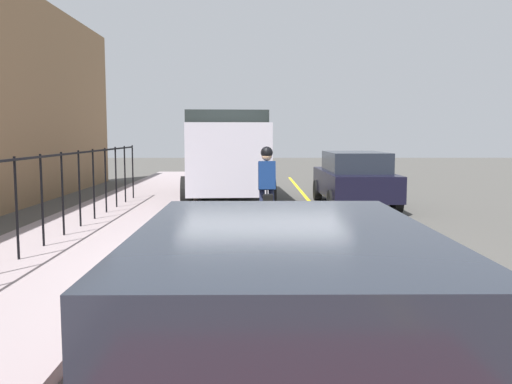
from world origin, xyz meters
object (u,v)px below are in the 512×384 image
at_px(cyclist_lead, 267,189).
at_px(box_truck_background, 226,151).
at_px(traffic_cone_near, 131,289).
at_px(parked_sedan_rear, 286,374).
at_px(traffic_cone_far, 176,240).
at_px(patrol_sedan, 354,178).

bearing_deg(cyclist_lead, box_truck_background, 9.09).
xyz_separation_m(box_truck_background, traffic_cone_near, (-11.26, 0.55, -1.21)).
distance_m(cyclist_lead, traffic_cone_near, 5.91).
xyz_separation_m(cyclist_lead, traffic_cone_near, (-5.64, 1.68, -0.57)).
bearing_deg(box_truck_background, parked_sedan_rear, 0.19).
relative_size(parked_sedan_rear, box_truck_background, 0.64).
distance_m(parked_sedan_rear, traffic_cone_far, 6.68).
height_order(cyclist_lead, parked_sedan_rear, cyclist_lead).
xyz_separation_m(patrol_sedan, traffic_cone_near, (-9.72, 4.31, -0.48)).
distance_m(patrol_sedan, box_truck_background, 4.13).
bearing_deg(patrol_sedan, traffic_cone_near, 155.29).
height_order(traffic_cone_near, traffic_cone_far, traffic_cone_near).
relative_size(parked_sedan_rear, traffic_cone_far, 7.64).
bearing_deg(traffic_cone_near, cyclist_lead, -16.58).
xyz_separation_m(cyclist_lead, traffic_cone_far, (-2.43, 1.62, -0.62)).
relative_size(traffic_cone_near, traffic_cone_far, 1.19).
bearing_deg(box_truck_background, traffic_cone_far, -7.25).
xyz_separation_m(traffic_cone_near, traffic_cone_far, (3.22, -0.06, -0.05)).
bearing_deg(cyclist_lead, patrol_sedan, -35.08).
height_order(parked_sedan_rear, box_truck_background, box_truck_background).
relative_size(patrol_sedan, box_truck_background, 0.65).
xyz_separation_m(cyclist_lead, box_truck_background, (5.62, 1.13, 0.64)).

